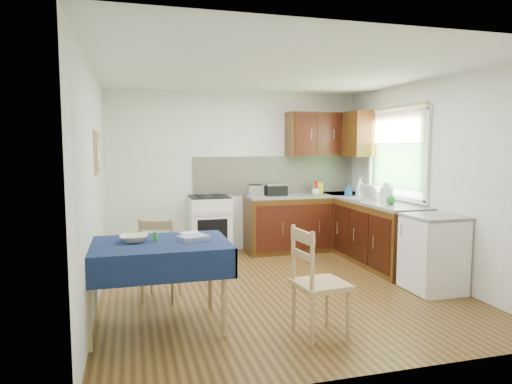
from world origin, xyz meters
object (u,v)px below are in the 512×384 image
object	(u,v)px
dish_rack	(368,198)
kettle	(386,194)
dining_table	(155,254)
chair_near	(316,279)
toaster	(255,190)
sandwich_press	(275,189)
chair_far	(160,257)

from	to	relation	value
dish_rack	kettle	distance (m)	0.54
dining_table	chair_near	distance (m)	1.46
toaster	dish_rack	size ratio (longest dim) A/B	0.52
toaster	sandwich_press	xyz separation A→B (m)	(0.32, -0.00, 0.01)
chair_near	chair_far	bearing A→B (deg)	37.42
chair_near	dish_rack	world-z (taller)	dish_rack
toaster	dish_rack	bearing A→B (deg)	-16.91
chair_far	toaster	size ratio (longest dim) A/B	3.84
dining_table	sandwich_press	xyz separation A→B (m)	(1.97, 2.57, 0.30)
toaster	dish_rack	distance (m)	1.69
kettle	dish_rack	bearing A→B (deg)	87.22
sandwich_press	kettle	size ratio (longest dim) A/B	1.10
kettle	sandwich_press	bearing A→B (deg)	128.31
sandwich_press	dish_rack	size ratio (longest dim) A/B	0.71
sandwich_press	dining_table	bearing A→B (deg)	-123.98
chair_far	kettle	distance (m)	3.07
chair_far	dish_rack	world-z (taller)	dish_rack
chair_near	sandwich_press	size ratio (longest dim) A/B	3.00
chair_far	sandwich_press	bearing A→B (deg)	-116.34
dining_table	sandwich_press	world-z (taller)	sandwich_press
toaster	chair_far	bearing A→B (deg)	-116.32
chair_near	toaster	xyz separation A→B (m)	(0.31, 3.13, 0.47)
dining_table	kettle	world-z (taller)	kettle
dining_table	kettle	xyz separation A→B (m)	(3.07, 1.18, 0.33)
dining_table	chair_near	size ratio (longest dim) A/B	1.36
chair_far	toaster	world-z (taller)	toaster
kettle	chair_far	bearing A→B (deg)	-171.83
toaster	kettle	bearing A→B (deg)	-30.35
chair_near	sandwich_press	distance (m)	3.22
chair_far	kettle	xyz separation A→B (m)	(2.99, 0.43, 0.55)
toaster	kettle	size ratio (longest dim) A/B	0.81
dining_table	chair_far	world-z (taller)	chair_far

